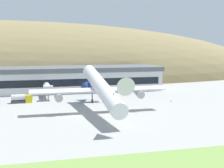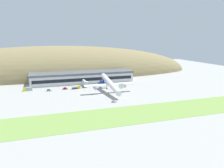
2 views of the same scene
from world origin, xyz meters
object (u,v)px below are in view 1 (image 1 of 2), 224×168
cargo_airplane (100,88)px  service_car_1 (109,96)px  traffic_cone_0 (171,101)px  jetway_0 (47,88)px  fuel_truck (21,99)px  terminal_building (48,78)px

cargo_airplane → service_car_1: size_ratio=13.16×
service_car_1 → traffic_cone_0: (19.40, -14.07, -0.34)m
jetway_0 → service_car_1: size_ratio=3.82×
fuel_truck → jetway_0: bearing=37.3°
jetway_0 → traffic_cone_0: 45.89m
service_car_1 → fuel_truck: size_ratio=0.52×
terminal_building → traffic_cone_0: bearing=-41.3°
traffic_cone_0 → jetway_0: bearing=157.7°
terminal_building → jetway_0: size_ratio=6.77×
terminal_building → fuel_truck: bearing=-112.5°
jetway_0 → cargo_airplane: size_ratio=0.29×
terminal_building → service_car_1: 31.15m
cargo_airplane → traffic_cone_0: 31.95m
terminal_building → jetway_0: terminal_building is taller
jetway_0 → fuel_truck: jetway_0 is taller
cargo_airplane → traffic_cone_0: size_ratio=86.39×
jetway_0 → traffic_cone_0: bearing=-22.3°
jetway_0 → service_car_1: (22.92, -3.27, -3.37)m
fuel_truck → traffic_cone_0: bearing=-11.3°
jetway_0 → traffic_cone_0: size_ratio=25.07×
jetway_0 → fuel_truck: (-9.25, -7.06, -2.52)m
cargo_airplane → traffic_cone_0: cargo_airplane is taller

